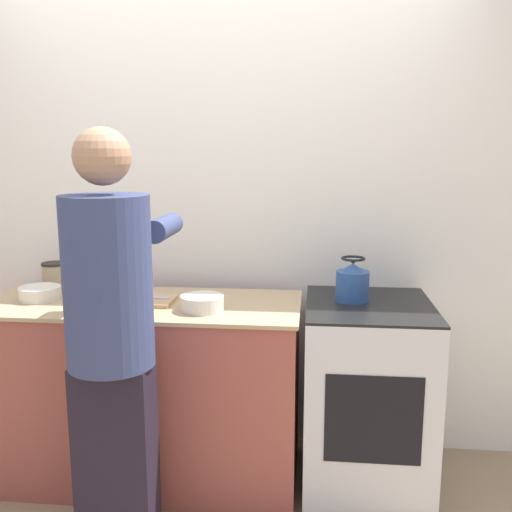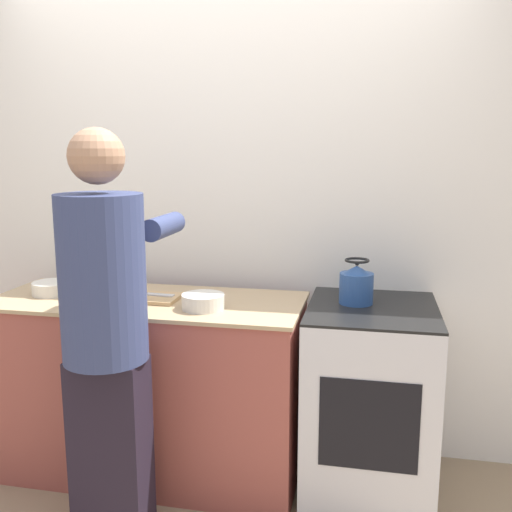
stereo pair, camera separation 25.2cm
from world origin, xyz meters
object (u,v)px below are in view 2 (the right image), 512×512
oven (369,400)px  bowl_prep (203,302)px  cutting_board (147,298)px  knife (150,294)px  canister_jar (70,271)px  person (106,326)px  kettle (356,285)px

oven → bowl_prep: (-0.76, -0.14, 0.47)m
oven → cutting_board: bearing=-177.9°
knife → bowl_prep: size_ratio=1.19×
oven → canister_jar: (-1.60, 0.19, 0.51)m
oven → canister_jar: size_ratio=6.60×
person → cutting_board: 0.51m
kettle → canister_jar: bearing=174.7°
kettle → knife: bearing=-176.4°
oven → kettle: bearing=149.5°
knife → person: bearing=-82.7°
oven → bowl_prep: 0.90m
oven → knife: 1.16m
oven → person: person is taller
cutting_board → knife: size_ratio=1.36×
knife → oven: bearing=4.8°
cutting_board → kettle: bearing=4.9°
person → kettle: size_ratio=8.09×
cutting_board → bowl_prep: 0.33m
canister_jar → bowl_prep: bearing=-21.2°
cutting_board → kettle: kettle is taller
oven → canister_jar: bearing=173.4°
person → bowl_prep: person is taller
canister_jar → kettle: bearing=-5.3°
bowl_prep → canister_jar: 0.91m
kettle → bowl_prep: 0.71m
bowl_prep → cutting_board: bearing=162.1°
person → kettle: (0.95, 0.60, 0.08)m
person → canister_jar: (-0.57, 0.74, 0.04)m
person → knife: size_ratio=7.31×
knife → canister_jar: 0.58m
kettle → canister_jar: size_ratio=1.52×
person → knife: 0.54m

